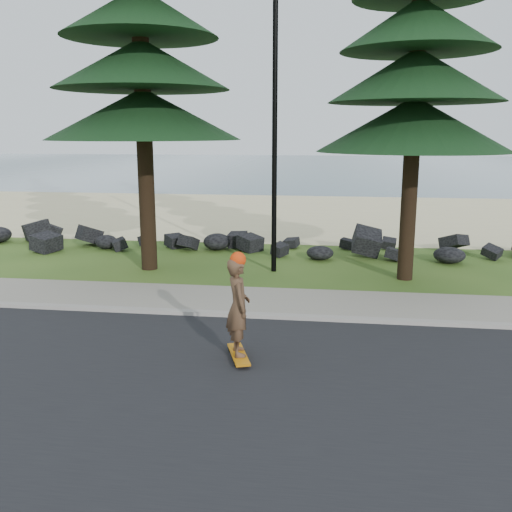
{
  "coord_description": "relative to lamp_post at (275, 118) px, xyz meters",
  "views": [
    {
      "loc": [
        1.56,
        -12.09,
        3.8
      ],
      "look_at": [
        -0.07,
        0.0,
        1.12
      ],
      "focal_mm": 40.0,
      "sensor_mm": 36.0,
      "label": 1
    }
  ],
  "objects": [
    {
      "name": "ocean",
      "position": [
        0.0,
        47.8,
        -4.13
      ],
      "size": [
        160.0,
        58.0,
        0.01
      ],
      "primitive_type": "cube",
      "color": "#30515C",
      "rests_on": "ground"
    },
    {
      "name": "skateboarder",
      "position": [
        0.06,
        -6.33,
        -3.2
      ],
      "size": [
        0.57,
        1.02,
        1.86
      ],
      "rotation": [
        0.0,
        0.0,
        1.9
      ],
      "color": "#BE6D0B",
      "rests_on": "ground"
    },
    {
      "name": "kerb",
      "position": [
        0.0,
        -4.1,
        -4.08
      ],
      "size": [
        160.0,
        0.2,
        0.1
      ],
      "primitive_type": "cube",
      "color": "#9C958D",
      "rests_on": "ground"
    },
    {
      "name": "road",
      "position": [
        0.0,
        -7.7,
        -4.12
      ],
      "size": [
        160.0,
        7.0,
        0.02
      ],
      "primitive_type": "cube",
      "color": "black",
      "rests_on": "ground"
    },
    {
      "name": "ground",
      "position": [
        0.0,
        -3.2,
        -4.13
      ],
      "size": [
        160.0,
        160.0,
        0.0
      ],
      "primitive_type": "plane",
      "color": "#305119",
      "rests_on": "ground"
    },
    {
      "name": "lamp_post",
      "position": [
        0.0,
        0.0,
        0.0
      ],
      "size": [
        0.25,
        0.14,
        8.14
      ],
      "color": "black",
      "rests_on": "ground"
    },
    {
      "name": "sidewalk",
      "position": [
        0.0,
        -3.0,
        -4.09
      ],
      "size": [
        160.0,
        2.0,
        0.08
      ],
      "primitive_type": "cube",
      "color": "gray",
      "rests_on": "ground"
    },
    {
      "name": "beach_sand",
      "position": [
        0.0,
        11.3,
        -4.13
      ],
      "size": [
        160.0,
        15.0,
        0.01
      ],
      "primitive_type": "cube",
      "color": "beige",
      "rests_on": "ground"
    },
    {
      "name": "seawall_boulders",
      "position": [
        0.0,
        2.4,
        -4.13
      ],
      "size": [
        60.0,
        2.4,
        1.1
      ],
      "primitive_type": null,
      "color": "black",
      "rests_on": "ground"
    }
  ]
}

